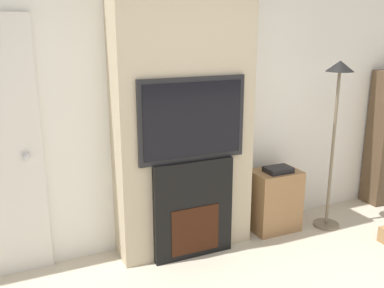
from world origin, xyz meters
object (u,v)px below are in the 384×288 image
at_px(fireplace, 192,209).
at_px(television, 192,119).
at_px(floor_lamp, 336,107).
at_px(media_stand, 275,200).

height_order(fireplace, television, television).
distance_m(fireplace, floor_lamp, 1.67).
height_order(fireplace, floor_lamp, floor_lamp).
bearing_deg(floor_lamp, fireplace, 178.01).
bearing_deg(floor_lamp, media_stand, 162.85).
xyz_separation_m(fireplace, television, (0.00, -0.00, 0.79)).
relative_size(fireplace, television, 0.93).
bearing_deg(media_stand, floor_lamp, -17.15).
xyz_separation_m(fireplace, media_stand, (0.95, 0.11, -0.12)).
distance_m(television, floor_lamp, 1.48).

